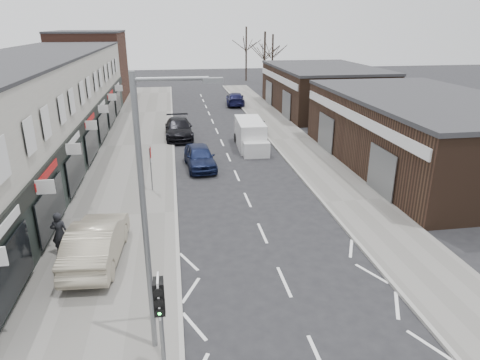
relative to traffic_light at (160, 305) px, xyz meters
name	(u,v)px	position (x,y,z in m)	size (l,w,h in m)	color
ground	(299,315)	(4.40, 2.02, -2.41)	(160.00, 160.00, 0.00)	black
pavement_left	(137,145)	(-2.35, 24.02, -2.35)	(5.50, 64.00, 0.12)	slate
pavement_right	(291,139)	(10.15, 24.02, -2.35)	(3.50, 64.00, 0.12)	slate
shop_terrace_left	(29,110)	(-9.10, 21.52, 1.14)	(8.00, 41.00, 7.10)	beige
brick_block_far	(91,67)	(-9.10, 47.02, 1.59)	(8.00, 10.00, 8.00)	#4C2A20
right_unit_near	(423,134)	(16.90, 16.02, -0.16)	(10.00, 18.00, 4.50)	#352318
right_unit_far	(322,89)	(16.90, 36.02, -0.16)	(10.00, 16.00, 4.50)	#352318
tree_far_a	(264,92)	(13.40, 50.02, -2.41)	(3.60, 3.60, 8.00)	#382D26
tree_far_b	(272,85)	(15.90, 56.02, -2.41)	(3.60, 3.60, 7.50)	#382D26
tree_far_c	(246,81)	(12.90, 62.02, -2.41)	(3.60, 3.60, 8.50)	#382D26
traffic_light	(160,305)	(0.00, 0.00, 0.00)	(0.28, 0.60, 3.10)	slate
street_lamp	(150,207)	(-0.13, 1.22, 2.20)	(2.23, 0.22, 8.00)	slate
warning_sign	(151,155)	(-0.76, 14.02, -0.21)	(0.12, 0.80, 2.70)	slate
white_van	(250,135)	(6.40, 22.22, -1.41)	(2.11, 5.52, 2.12)	white
sedan_on_pavement	(97,241)	(-2.70, 6.54, -1.44)	(1.80, 5.17, 1.70)	#A29881
pedestrian	(60,233)	(-4.26, 7.29, -1.36)	(0.68, 0.45, 1.88)	black
parked_car_left_a	(200,157)	(2.20, 17.95, -1.64)	(1.82, 4.53, 1.54)	#121A39
parked_car_left_b	(179,128)	(1.00, 26.17, -1.62)	(2.23, 5.50, 1.59)	black
parked_car_right_a	(252,137)	(6.60, 22.52, -1.62)	(1.69, 4.83, 1.59)	white
parked_car_right_b	(257,125)	(7.90, 27.12, -1.77)	(1.51, 3.76, 1.28)	black
parked_car_right_c	(235,99)	(7.90, 40.37, -1.69)	(2.03, 5.00, 1.45)	#121338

